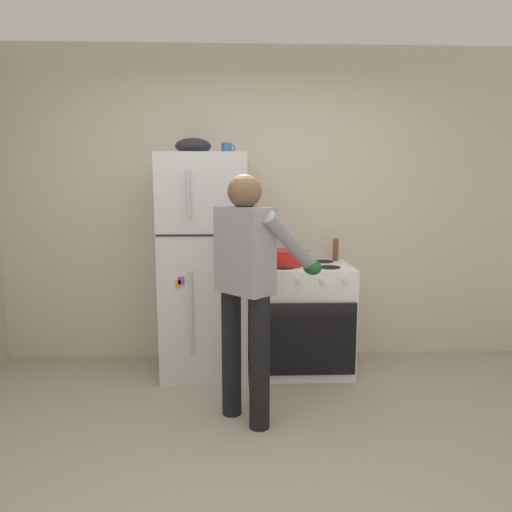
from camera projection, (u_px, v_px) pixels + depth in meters
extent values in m
plane|color=#9E9384|center=(255.00, 488.00, 2.36)|extent=(8.00, 8.00, 0.00)
cube|color=beige|center=(247.00, 206.00, 4.09)|extent=(6.00, 0.10, 2.70)
cube|color=silver|center=(205.00, 265.00, 3.77)|extent=(0.68, 0.68, 1.77)
cube|color=black|center=(201.00, 235.00, 3.39)|extent=(0.67, 0.01, 0.01)
cylinder|color=#B7B7BC|center=(191.00, 314.00, 3.45)|extent=(0.02, 0.02, 0.64)
cylinder|color=#B7B7BC|center=(188.00, 194.00, 3.32)|extent=(0.02, 0.02, 0.33)
cube|color=yellow|center=(231.00, 289.00, 3.45)|extent=(0.04, 0.01, 0.06)
cube|color=purple|center=(181.00, 281.00, 3.43)|extent=(0.04, 0.01, 0.06)
cube|color=orange|center=(178.00, 284.00, 3.43)|extent=(0.04, 0.01, 0.06)
cube|color=white|center=(303.00, 317.00, 3.86)|extent=(0.76, 0.64, 0.89)
cube|color=black|center=(309.00, 338.00, 3.56)|extent=(0.53, 0.01, 0.32)
cylinder|color=black|center=(284.00, 268.00, 3.65)|extent=(0.17, 0.17, 0.01)
cylinder|color=black|center=(330.00, 267.00, 3.66)|extent=(0.17, 0.17, 0.01)
cylinder|color=black|center=(280.00, 262.00, 3.93)|extent=(0.17, 0.17, 0.01)
cylinder|color=black|center=(323.00, 261.00, 3.95)|extent=(0.17, 0.17, 0.01)
cylinder|color=silver|center=(276.00, 280.00, 3.47)|extent=(0.04, 0.03, 0.04)
cylinder|color=silver|center=(298.00, 280.00, 3.47)|extent=(0.04, 0.03, 0.04)
cylinder|color=silver|center=(322.00, 280.00, 3.48)|extent=(0.04, 0.03, 0.04)
cylinder|color=silver|center=(344.00, 280.00, 3.49)|extent=(0.04, 0.03, 0.04)
cube|color=black|center=(309.00, 339.00, 3.55)|extent=(0.72, 0.03, 0.57)
cylinder|color=black|center=(231.00, 353.00, 3.08)|extent=(0.13, 0.13, 0.86)
cylinder|color=black|center=(260.00, 363.00, 2.90)|extent=(0.13, 0.13, 0.86)
cube|color=gray|center=(245.00, 250.00, 2.88)|extent=(0.39, 0.40, 0.54)
sphere|color=brown|center=(244.00, 191.00, 2.83)|extent=(0.21, 0.21, 0.21)
sphere|color=#2F2F2F|center=(244.00, 197.00, 2.84)|extent=(0.15, 0.15, 0.15)
cylinder|color=gray|center=(247.00, 238.00, 3.17)|extent=(0.42, 0.40, 0.43)
cylinder|color=gray|center=(292.00, 243.00, 2.89)|extent=(0.42, 0.40, 0.43)
ellipsoid|color=#1E5123|center=(268.00, 260.00, 3.35)|extent=(0.12, 0.18, 0.10)
ellipsoid|color=#1E5123|center=(312.00, 267.00, 3.07)|extent=(0.12, 0.18, 0.10)
cylinder|color=red|center=(285.00, 258.00, 3.73)|extent=(0.28, 0.28, 0.12)
cube|color=black|center=(265.00, 252.00, 3.72)|extent=(0.05, 0.03, 0.02)
cube|color=black|center=(306.00, 252.00, 3.73)|extent=(0.05, 0.03, 0.02)
cylinder|color=#2D6093|center=(227.00, 149.00, 3.69)|extent=(0.08, 0.08, 0.10)
torus|color=#2D6093|center=(232.00, 148.00, 3.69)|extent=(0.06, 0.01, 0.06)
cylinder|color=brown|center=(336.00, 249.00, 3.99)|extent=(0.05, 0.05, 0.18)
ellipsoid|color=black|center=(193.00, 146.00, 3.63)|extent=(0.28, 0.28, 0.13)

